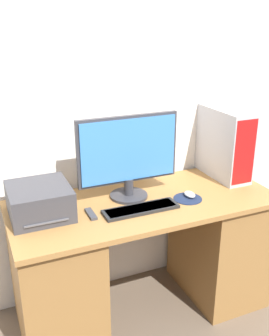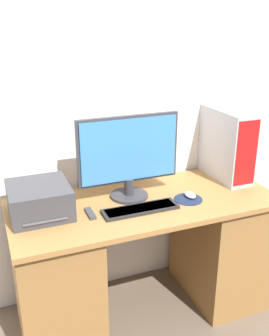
{
  "view_description": "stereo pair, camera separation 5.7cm",
  "coord_description": "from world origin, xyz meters",
  "views": [
    {
      "loc": [
        -0.87,
        -1.53,
        1.78
      ],
      "look_at": [
        -0.06,
        0.33,
        1.0
      ],
      "focal_mm": 42.0,
      "sensor_mm": 36.0,
      "label": 1
    },
    {
      "loc": [
        -0.81,
        -1.55,
        1.78
      ],
      "look_at": [
        -0.06,
        0.33,
        1.0
      ],
      "focal_mm": 42.0,
      "sensor_mm": 36.0,
      "label": 2
    }
  ],
  "objects": [
    {
      "name": "wall_back",
      "position": [
        0.0,
        0.72,
        1.35
      ],
      "size": [
        6.4,
        0.05,
        2.7
      ],
      "color": "white",
      "rests_on": "ground_plane"
    },
    {
      "name": "desk",
      "position": [
        0.0,
        0.33,
        0.4
      ],
      "size": [
        1.55,
        0.66,
        0.78
      ],
      "color": "olive",
      "rests_on": "ground_plane"
    },
    {
      "name": "monitor",
      "position": [
        -0.06,
        0.42,
        1.05
      ],
      "size": [
        0.6,
        0.22,
        0.49
      ],
      "color": "#333338",
      "rests_on": "desk"
    },
    {
      "name": "keyboard",
      "position": [
        -0.07,
        0.22,
        0.79
      ],
      "size": [
        0.43,
        0.12,
        0.02
      ],
      "color": "black",
      "rests_on": "desk"
    },
    {
      "name": "mousepad",
      "position": [
        0.24,
        0.25,
        0.79
      ],
      "size": [
        0.17,
        0.17,
        0.0
      ],
      "color": "#19233D",
      "rests_on": "desk"
    },
    {
      "name": "mouse",
      "position": [
        0.26,
        0.27,
        0.8
      ],
      "size": [
        0.06,
        0.09,
        0.03
      ],
      "color": "silver",
      "rests_on": "mousepad"
    },
    {
      "name": "computer_tower",
      "position": [
        0.64,
        0.48,
        1.01
      ],
      "size": [
        0.17,
        0.43,
        0.45
      ],
      "color": "#B2B2B7",
      "rests_on": "desk"
    },
    {
      "name": "printer",
      "position": [
        -0.59,
        0.39,
        0.87
      ],
      "size": [
        0.32,
        0.34,
        0.17
      ],
      "color": "#38383D",
      "rests_on": "desk"
    },
    {
      "name": "remote_control",
      "position": [
        -0.34,
        0.28,
        0.79
      ],
      "size": [
        0.04,
        0.13,
        0.02
      ],
      "color": "#38383D",
      "rests_on": "desk"
    }
  ]
}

